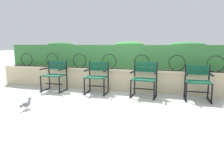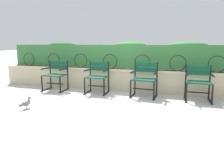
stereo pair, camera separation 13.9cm
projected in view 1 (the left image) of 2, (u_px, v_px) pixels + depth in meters
ground_plane at (111, 96)px, 5.15m from camera, size 60.00×60.00×0.00m
stone_wall at (119, 79)px, 5.85m from camera, size 7.52×0.41×0.61m
iron_arch_fence at (111, 62)px, 5.77m from camera, size 6.97×0.02×0.42m
hedge_row at (122, 55)px, 6.17m from camera, size 7.37×0.53×0.77m
park_chair_leftmost at (55, 74)px, 5.77m from camera, size 0.61×0.53×0.84m
park_chair_centre_left at (97, 76)px, 5.48m from camera, size 0.59×0.54×0.84m
park_chair_centre_right at (144, 78)px, 5.13m from camera, size 0.64×0.56×0.87m
park_chair_rightmost at (198, 81)px, 4.81m from camera, size 0.58×0.52×0.82m
pigeon_near_chairs at (26, 104)px, 4.13m from camera, size 0.12×0.29×0.22m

